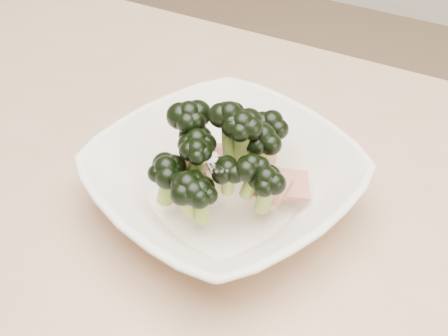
{
  "coord_description": "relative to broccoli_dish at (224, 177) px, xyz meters",
  "views": [
    {
      "loc": [
        0.11,
        -0.33,
        1.2
      ],
      "look_at": [
        -0.09,
        0.07,
        0.8
      ],
      "focal_mm": 50.0,
      "sensor_mm": 36.0,
      "label": 1
    }
  ],
  "objects": [
    {
      "name": "broccoli_dish",
      "position": [
        0.0,
        0.0,
        0.0
      ],
      "size": [
        0.32,
        0.32,
        0.13
      ],
      "color": "white",
      "rests_on": "dining_table"
    }
  ]
}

